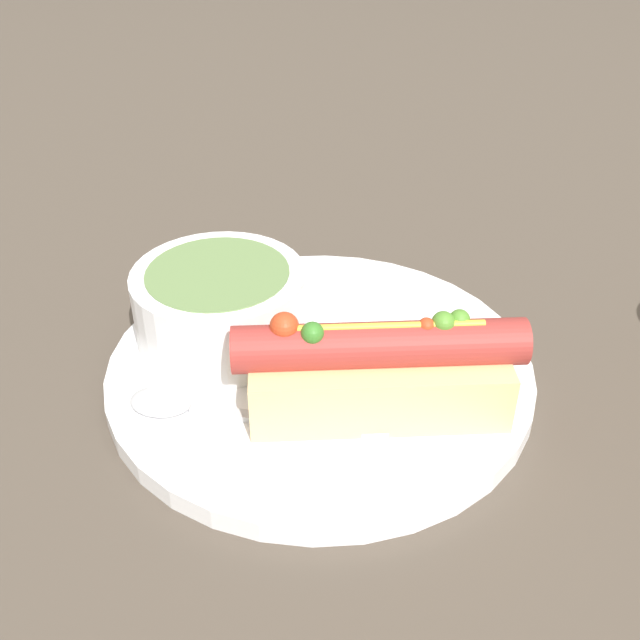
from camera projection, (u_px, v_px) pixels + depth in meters
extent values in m
plane|color=#4C4238|center=(320.00, 377.00, 0.52)|extent=(4.00, 4.00, 0.00)
cylinder|color=white|center=(320.00, 369.00, 0.52)|extent=(0.29, 0.29, 0.01)
cube|color=#E5C17F|center=(378.00, 381.00, 0.47)|extent=(0.17, 0.13, 0.04)
cylinder|color=#9E332D|center=(380.00, 346.00, 0.45)|extent=(0.17, 0.11, 0.03)
sphere|color=#518C2D|center=(443.00, 323.00, 0.45)|extent=(0.01, 0.01, 0.01)
sphere|color=#518C2D|center=(459.00, 320.00, 0.45)|extent=(0.01, 0.01, 0.01)
sphere|color=#C63F1E|center=(426.00, 326.00, 0.45)|extent=(0.01, 0.01, 0.01)
sphere|color=#C63F1E|center=(284.00, 327.00, 0.44)|extent=(0.02, 0.02, 0.02)
sphere|color=#387A28|center=(312.00, 333.00, 0.44)|extent=(0.01, 0.01, 0.01)
cylinder|color=gold|center=(381.00, 327.00, 0.44)|extent=(0.11, 0.07, 0.01)
cylinder|color=white|center=(220.00, 306.00, 0.52)|extent=(0.12, 0.12, 0.05)
cylinder|color=#66844C|center=(218.00, 280.00, 0.51)|extent=(0.10, 0.10, 0.01)
cube|color=#B7B7BC|center=(288.00, 422.00, 0.46)|extent=(0.10, 0.09, 0.00)
ellipsoid|color=#B7B7BC|center=(161.00, 401.00, 0.47)|extent=(0.05, 0.05, 0.01)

